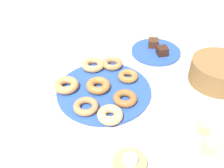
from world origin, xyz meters
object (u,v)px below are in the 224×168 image
object	(u,v)px
brownie_far	(162,51)
donut_0	(93,65)
donut_plate	(104,91)
donut_5	(125,98)
donut_1	(128,76)
tealight	(130,160)
donut_3	(66,85)
melon_chunk_right	(211,147)
cake_plate	(156,52)
melon_chunk_left	(204,128)
donut_2	(110,115)
brownie_near	(153,43)
donut_4	(86,106)
candle_holder	(130,164)
fruit_bowl	(201,146)
donut_7	(113,64)
basket	(219,72)
donut_6	(98,85)

from	to	relation	value
brownie_far	donut_0	bearing A→B (deg)	-59.81
donut_plate	donut_5	world-z (taller)	donut_5
donut_1	tealight	xyz separation A→B (m)	(0.37, 0.07, 0.01)
tealight	brownie_far	bearing A→B (deg)	174.82
donut_5	brownie_far	size ratio (longest dim) A/B	1.84
donut_0	donut_3	world-z (taller)	donut_3
donut_3	melon_chunk_right	xyz separation A→B (m)	(0.21, 0.48, 0.03)
tealight	cake_plate	bearing A→B (deg)	177.64
donut_0	cake_plate	world-z (taller)	donut_0
melon_chunk_left	donut_2	bearing A→B (deg)	-95.73
donut_5	brownie_near	bearing A→B (deg)	170.69
brownie_far	donut_2	bearing A→B (deg)	-18.65
brownie_far	donut_4	bearing A→B (deg)	-30.18
donut_plate	donut_0	bearing A→B (deg)	-149.36
donut_0	donut_1	bearing A→B (deg)	73.24
donut_plate	donut_0	world-z (taller)	donut_0
donut_2	candle_holder	distance (m)	0.18
donut_4	brownie_far	bearing A→B (deg)	149.82
donut_2	brownie_far	distance (m)	0.44
fruit_bowl	cake_plate	bearing A→B (deg)	-161.76
donut_1	brownie_near	size ratio (longest dim) A/B	1.67
fruit_bowl	melon_chunk_right	bearing A→B (deg)	23.20
donut_1	tealight	distance (m)	0.38
donut_0	melon_chunk_left	bearing A→B (deg)	54.57
donut_1	donut_5	bearing A→B (deg)	4.63
donut_5	donut_7	xyz separation A→B (m)	(-0.20, -0.08, -0.00)
donut_1	donut_7	bearing A→B (deg)	-134.45
cake_plate	tealight	size ratio (longest dim) A/B	5.31
donut_1	cake_plate	xyz separation A→B (m)	(-0.23, 0.09, -0.02)
donut_7	candle_holder	size ratio (longest dim) A/B	0.92
candle_holder	melon_chunk_right	bearing A→B (deg)	107.00
basket	melon_chunk_left	bearing A→B (deg)	-13.97
donut_6	donut_plate	bearing A→B (deg)	82.01
cake_plate	brownie_near	distance (m)	0.04
donut_2	tealight	distance (m)	0.18
donut_7	melon_chunk_left	xyz separation A→B (m)	(0.31, 0.33, 0.04)
donut_2	donut_6	world-z (taller)	same
brownie_far	donut_7	bearing A→B (deg)	-55.49
donut_plate	melon_chunk_left	size ratio (longest dim) A/B	9.55
donut_2	tealight	size ratio (longest dim) A/B	2.04
donut_6	tealight	world-z (taller)	same
donut_plate	donut_7	bearing A→B (deg)	178.65
donut_plate	donut_2	bearing A→B (deg)	21.12
donut_0	donut_7	xyz separation A→B (m)	(-0.03, 0.08, -0.00)
donut_2	cake_plate	distance (m)	0.46
donut_6	melon_chunk_left	world-z (taller)	melon_chunk_left
donut_1	candle_holder	bearing A→B (deg)	9.96
donut_3	donut_7	bearing A→B (deg)	141.37
cake_plate	fruit_bowl	size ratio (longest dim) A/B	1.16
donut_0	donut_5	distance (m)	0.23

